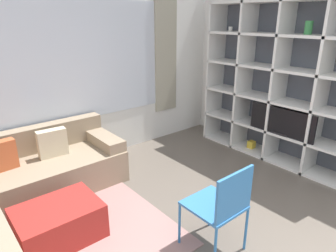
% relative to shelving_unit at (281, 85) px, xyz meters
% --- Properties ---
extents(wall_back, '(6.00, 0.11, 2.70)m').
position_rel_shelving_unit_xyz_m(wall_back, '(-2.22, 1.74, 0.25)').
color(wall_back, white).
rests_on(wall_back, ground_plane).
extents(wall_right, '(0.07, 4.41, 2.70)m').
position_rel_shelving_unit_xyz_m(wall_right, '(0.22, 0.11, 0.24)').
color(wall_right, white).
rests_on(wall_right, ground_plane).
extents(area_rug, '(2.32, 1.86, 0.01)m').
position_rel_shelving_unit_xyz_m(area_rug, '(-3.37, 0.26, -1.10)').
color(area_rug, gray).
rests_on(area_rug, ground_plane).
extents(shelving_unit, '(0.44, 2.42, 2.25)m').
position_rel_shelving_unit_xyz_m(shelving_unit, '(0.00, 0.00, 0.00)').
color(shelving_unit, '#515660').
rests_on(shelving_unit, ground_plane).
extents(couch_main, '(1.84, 0.87, 0.75)m').
position_rel_shelving_unit_xyz_m(couch_main, '(-3.02, 1.27, -0.83)').
color(couch_main, gray).
rests_on(couch_main, ground_plane).
extents(ottoman, '(0.76, 0.56, 0.36)m').
position_rel_shelving_unit_xyz_m(ottoman, '(-3.21, 0.28, -0.93)').
color(ottoman, '#A82823').
rests_on(ottoman, ground_plane).
extents(folding_chair, '(0.44, 0.46, 0.86)m').
position_rel_shelving_unit_xyz_m(folding_chair, '(-2.17, -0.81, -0.59)').
color(folding_chair, '#3375B7').
rests_on(folding_chair, ground_plane).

